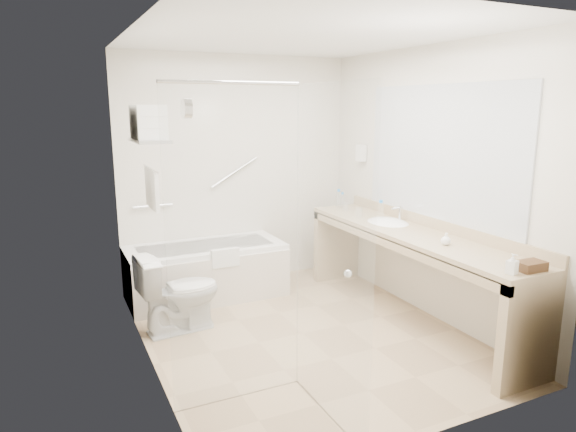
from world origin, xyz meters
name	(u,v)px	position (x,y,z in m)	size (l,w,h in m)	color
floor	(303,333)	(0.00, 0.00, 0.00)	(3.20, 3.20, 0.00)	tan
ceiling	(305,35)	(0.00, 0.00, 2.50)	(2.60, 3.20, 0.10)	silver
wall_back	(238,171)	(0.00, 1.60, 1.25)	(2.60, 0.10, 2.50)	beige
wall_front	(435,237)	(0.00, -1.60, 1.25)	(2.60, 0.10, 2.50)	beige
wall_left	(144,206)	(-1.30, 0.00, 1.25)	(0.10, 3.20, 2.50)	beige
wall_right	(427,183)	(1.30, 0.00, 1.25)	(0.10, 3.20, 2.50)	beige
bathtub	(206,271)	(-0.50, 1.24, 0.28)	(1.60, 0.73, 0.59)	white
grab_bar_short	(153,206)	(-0.95, 1.56, 0.95)	(0.03, 0.03, 0.40)	silver
grab_bar_long	(235,172)	(-0.05, 1.56, 1.25)	(0.03, 0.03, 0.60)	silver
shower_enclosure	(281,252)	(-0.63, -0.93, 1.07)	(0.96, 0.91, 2.11)	silver
towel_shelf	(149,133)	(-1.17, 0.35, 1.75)	(0.24, 0.55, 0.81)	silver
vanity_counter	(410,254)	(1.02, -0.15, 0.64)	(0.55, 2.70, 0.95)	tan
sink	(388,225)	(1.05, 0.25, 0.82)	(0.40, 0.52, 0.14)	white
faucet	(400,213)	(1.20, 0.25, 0.93)	(0.03, 0.03, 0.14)	silver
mirror	(439,153)	(1.29, -0.15, 1.55)	(0.02, 2.00, 1.20)	silver
hairdryer_unit	(361,153)	(1.25, 1.05, 1.45)	(0.08, 0.10, 0.18)	silver
toilet	(179,293)	(-0.95, 0.54, 0.35)	(0.40, 0.71, 0.70)	white
amenity_basket	(530,266)	(1.04, -1.40, 0.88)	(0.20, 0.13, 0.07)	#48311A
soap_bottle_a	(512,269)	(0.87, -1.40, 0.88)	(0.06, 0.14, 0.07)	silver
soap_bottle_b	(446,240)	(0.98, -0.64, 0.89)	(0.08, 0.10, 0.08)	silver
water_bottle_left	(381,212)	(1.00, 0.30, 0.95)	(0.07, 0.07, 0.22)	silver
water_bottle_mid	(342,201)	(1.04, 1.07, 0.93)	(0.05, 0.05, 0.17)	silver
water_bottle_right	(339,199)	(1.00, 1.10, 0.94)	(0.06, 0.06, 0.21)	silver
drinking_glass_near	(359,213)	(0.92, 0.57, 0.90)	(0.07, 0.07, 0.09)	silver
drinking_glass_far	(346,207)	(0.97, 0.89, 0.89)	(0.07, 0.07, 0.09)	silver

